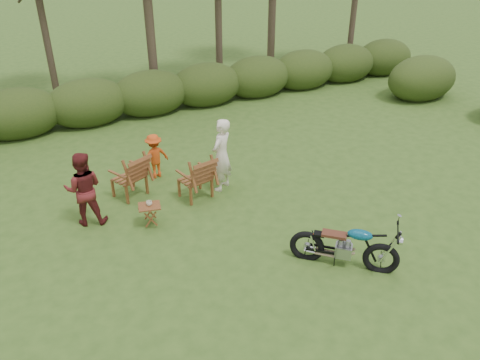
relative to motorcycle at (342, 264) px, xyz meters
name	(u,v)px	position (x,y,z in m)	size (l,w,h in m)	color
ground	(309,266)	(-0.57, 0.22, 0.00)	(80.00, 80.00, 0.00)	#314F1A
motorcycle	(342,264)	(0.00, 0.00, 0.00)	(1.85, 0.70, 1.06)	#0D80AA
lawn_chair_right	(196,196)	(-1.42, 3.48, 0.00)	(0.72, 0.72, 1.05)	#5D2D17
lawn_chair_left	(131,195)	(-2.72, 4.24, 0.00)	(0.73, 0.73, 1.06)	brown
side_table	(150,215)	(-2.69, 2.85, 0.24)	(0.46, 0.38, 0.47)	#5F2E17
cup	(149,203)	(-2.68, 2.86, 0.52)	(0.12, 0.12, 0.09)	beige
adult_a	(222,188)	(-0.72, 3.55, 0.00)	(0.63, 0.41, 1.73)	beige
adult_b	(90,222)	(-3.80, 3.56, 0.00)	(0.77, 0.60, 1.59)	maroon
child	(157,176)	(-1.90, 4.83, 0.00)	(0.72, 0.41, 1.12)	#C94312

